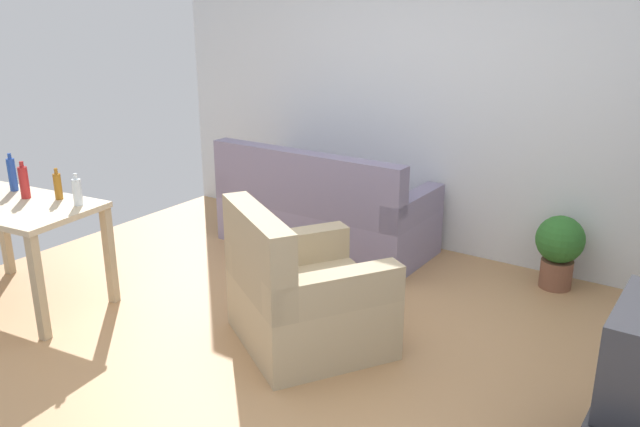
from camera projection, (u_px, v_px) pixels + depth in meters
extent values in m
cube|color=tan|center=(264.00, 342.00, 4.21)|extent=(5.20, 4.40, 0.02)
cube|color=silver|center=(423.00, 92.00, 5.51)|extent=(5.20, 0.10, 2.70)
cube|color=gray|center=(327.00, 224.00, 5.76)|extent=(1.84, 0.84, 0.40)
cube|color=slate|center=(304.00, 183.00, 5.35)|extent=(1.84, 0.16, 0.52)
cube|color=gray|center=(414.00, 207.00, 5.22)|extent=(0.16, 0.84, 0.22)
cube|color=gray|center=(253.00, 177.00, 6.12)|extent=(0.16, 0.84, 0.22)
cube|color=#C6B28E|center=(11.00, 206.00, 4.50)|extent=(1.28, 0.84, 0.04)
cube|color=tan|center=(38.00, 288.00, 4.12)|extent=(0.07, 0.07, 0.72)
cube|color=tan|center=(4.00, 231.00, 5.13)|extent=(0.07, 0.07, 0.72)
cube|color=tan|center=(110.00, 255.00, 4.64)|extent=(0.07, 0.07, 0.72)
cylinder|color=brown|center=(556.00, 274.00, 4.95)|extent=(0.24, 0.24, 0.22)
sphere|color=#2D6B28|center=(560.00, 239.00, 4.86)|extent=(0.36, 0.36, 0.36)
cube|color=tan|center=(310.00, 312.00, 4.15)|extent=(1.21, 1.19, 0.40)
cube|color=tan|center=(258.00, 254.00, 3.87)|extent=(0.85, 0.61, 0.52)
cube|color=tan|center=(335.00, 291.00, 3.73)|extent=(0.58, 0.80, 0.22)
cube|color=tan|center=(289.00, 248.00, 4.37)|extent=(0.58, 0.80, 0.22)
cylinder|color=#2347A3|center=(12.00, 175.00, 4.75)|extent=(0.06, 0.06, 0.24)
cylinder|color=#2347A3|center=(9.00, 156.00, 4.71)|extent=(0.03, 0.03, 0.04)
cylinder|color=#AD2323|center=(24.00, 183.00, 4.57)|extent=(0.07, 0.07, 0.23)
cylinder|color=#AD2323|center=(21.00, 164.00, 4.53)|extent=(0.03, 0.03, 0.04)
cylinder|color=#9E6019|center=(58.00, 187.00, 4.55)|extent=(0.05, 0.05, 0.18)
cylinder|color=#9E6019|center=(56.00, 171.00, 4.52)|extent=(0.02, 0.02, 0.04)
cylinder|color=silver|center=(77.00, 192.00, 4.42)|extent=(0.06, 0.06, 0.18)
cylinder|color=silver|center=(75.00, 176.00, 4.39)|extent=(0.03, 0.03, 0.04)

